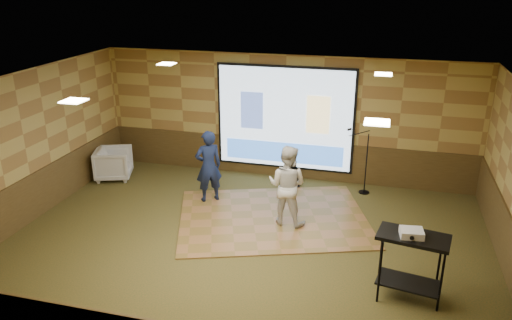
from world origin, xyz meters
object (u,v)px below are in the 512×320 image
(dance_floor, at_px, (273,218))
(av_table, at_px, (412,253))
(player_right, at_px, (287,185))
(projector, at_px, (412,233))
(duffel_bag, at_px, (292,181))
(mic_stand, at_px, (363,172))
(projector_screen, at_px, (285,119))
(banquet_chair, at_px, (114,163))
(player_left, at_px, (208,166))

(dance_floor, relative_size, av_table, 3.46)
(dance_floor, height_order, player_right, player_right)
(projector, relative_size, duffel_bag, 0.80)
(mic_stand, bearing_deg, av_table, -67.23)
(projector_screen, relative_size, dance_floor, 0.87)
(mic_stand, bearing_deg, banquet_chair, -164.27)
(projector, xyz_separation_m, banquet_chair, (-6.83, 3.22, -0.77))
(player_right, xyz_separation_m, banquet_chair, (-4.57, 1.26, -0.46))
(banquet_chair, relative_size, duffel_bag, 2.01)
(projector_screen, xyz_separation_m, player_left, (-1.29, -1.79, -0.65))
(banquet_chair, bearing_deg, duffel_bag, -100.74)
(dance_floor, distance_m, player_left, 1.81)
(player_left, relative_size, mic_stand, 1.05)
(player_right, bearing_deg, projector, 148.47)
(dance_floor, bearing_deg, projector, -39.42)
(banquet_chair, bearing_deg, av_table, -134.20)
(banquet_chair, bearing_deg, projector_screen, -93.38)
(player_left, bearing_deg, duffel_bag, -177.63)
(player_left, bearing_deg, mic_stand, 165.58)
(av_table, relative_size, mic_stand, 0.72)
(duffel_bag, bearing_deg, mic_stand, 1.05)
(banquet_chair, bearing_deg, projector, -134.58)
(player_right, distance_m, av_table, 3.00)
(duffel_bag, bearing_deg, dance_floor, -91.44)
(player_left, bearing_deg, av_table, 111.93)
(av_table, relative_size, banquet_chair, 1.31)
(av_table, distance_m, mic_stand, 3.99)
(dance_floor, bearing_deg, projector_screen, 96.49)
(dance_floor, bearing_deg, mic_stand, 46.67)
(projector_screen, distance_m, projector, 5.21)
(av_table, bearing_deg, dance_floor, 141.50)
(player_left, distance_m, projector, 4.87)
(player_left, xyz_separation_m, projector, (4.12, -2.57, 0.33))
(dance_floor, height_order, av_table, av_table)
(projector_screen, relative_size, player_right, 2.03)
(dance_floor, height_order, duffel_bag, duffel_bag)
(dance_floor, relative_size, player_right, 2.33)
(av_table, bearing_deg, duffel_bag, 123.84)
(player_left, height_order, av_table, player_left)
(projector_screen, height_order, av_table, projector_screen)
(dance_floor, bearing_deg, av_table, -38.50)
(player_right, bearing_deg, player_left, -8.89)
(projector, bearing_deg, duffel_bag, 116.02)
(projector_screen, distance_m, banquet_chair, 4.30)
(av_table, relative_size, projector, 3.29)
(player_right, distance_m, banquet_chair, 4.76)
(dance_floor, distance_m, av_table, 3.43)
(player_left, height_order, banquet_chair, player_left)
(dance_floor, height_order, mic_stand, mic_stand)
(mic_stand, bearing_deg, duffel_bag, -169.75)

